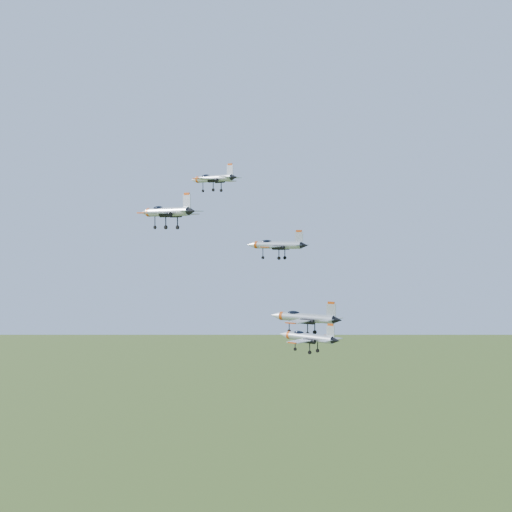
% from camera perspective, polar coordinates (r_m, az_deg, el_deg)
% --- Properties ---
extents(jet_lead, '(11.80, 9.97, 3.18)m').
position_cam_1_polar(jet_lead, '(133.23, -3.48, 6.21)').
color(jet_lead, '#ADB4BB').
extents(jet_left_high, '(11.78, 9.73, 3.15)m').
position_cam_1_polar(jet_left_high, '(119.60, 1.61, 0.90)').
color(jet_left_high, '#ADB4BB').
extents(jet_right_high, '(11.65, 9.91, 3.17)m').
position_cam_1_polar(jet_right_high, '(100.88, -7.18, 3.54)').
color(jet_right_high, '#ADB4BB').
extents(jet_left_low, '(13.79, 11.47, 3.68)m').
position_cam_1_polar(jet_left_low, '(120.27, 3.89, -4.92)').
color(jet_left_low, '#ADB4BB').
extents(jet_right_low, '(10.94, 9.25, 2.95)m').
position_cam_1_polar(jet_right_low, '(106.50, 4.18, -6.49)').
color(jet_right_low, '#ADB4BB').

